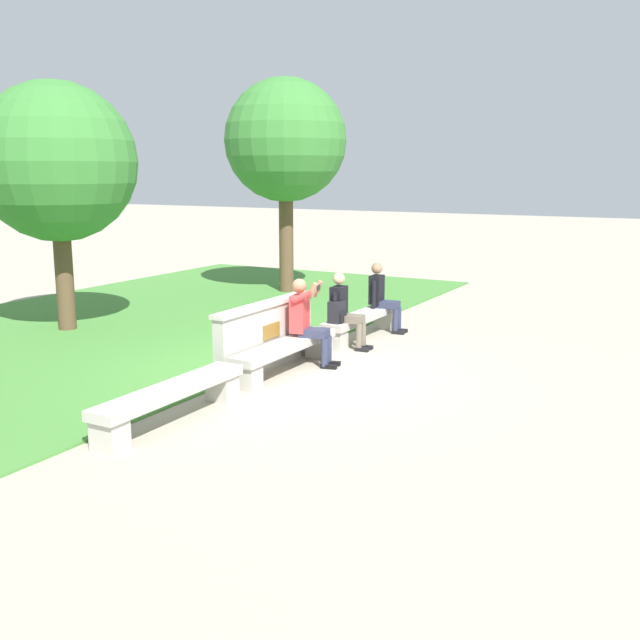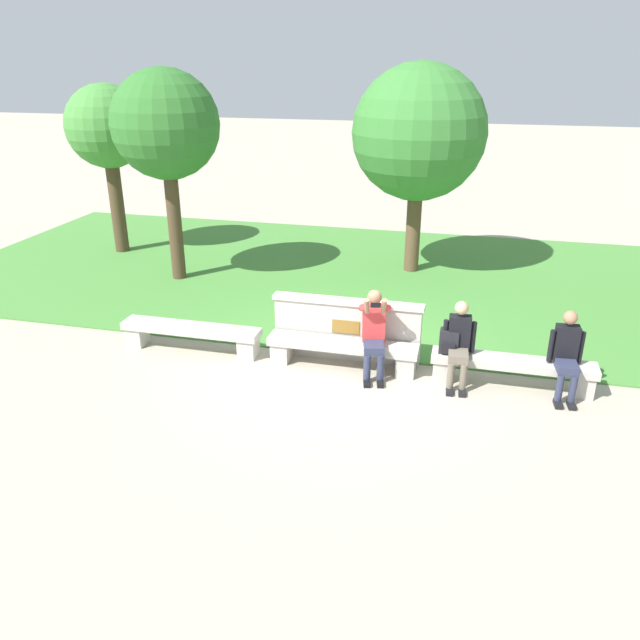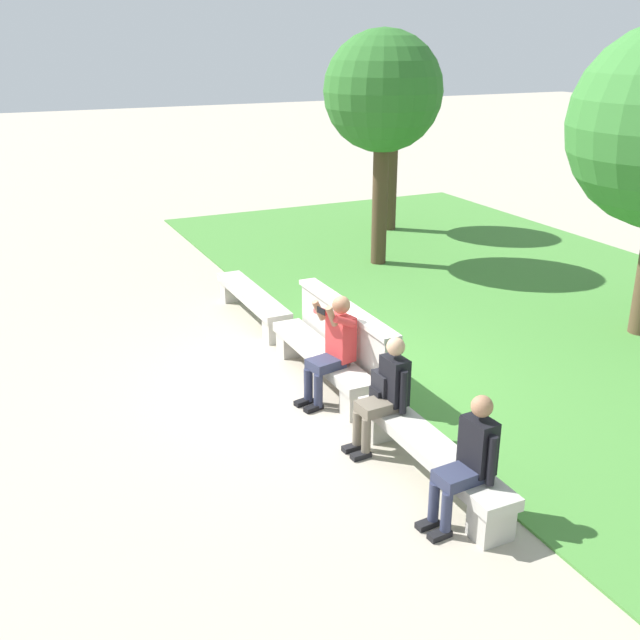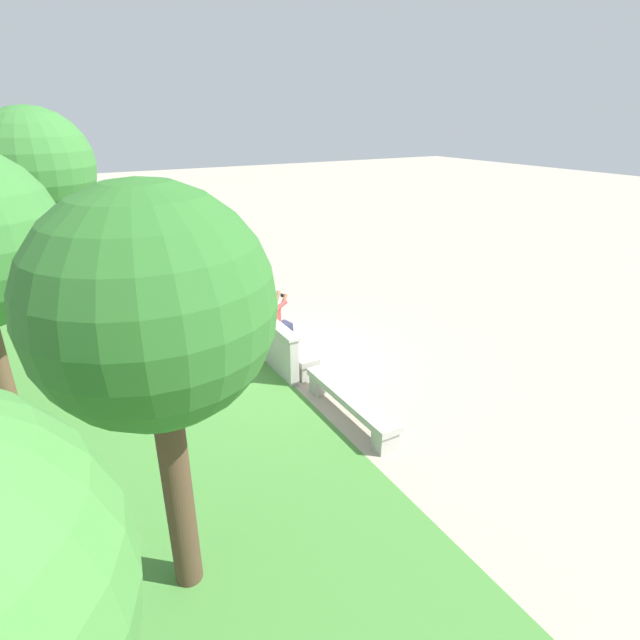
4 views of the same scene
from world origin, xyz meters
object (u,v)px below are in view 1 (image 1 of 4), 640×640
(person_distant, at_px, (345,308))
(bench_near, at_px, (286,351))
(tree_right_background, at_px, (57,163))
(person_photographer, at_px, (307,318))
(backpack, at_px, (337,312))
(person_companion, at_px, (382,295))
(bench_mid, at_px, (362,321))
(bench_main, at_px, (171,397))
(tree_left_background, at_px, (285,141))

(person_distant, bearing_deg, bench_near, 177.84)
(person_distant, bearing_deg, tree_right_background, 103.57)
(person_photographer, height_order, person_distant, person_photographer)
(backpack, relative_size, tree_right_background, 0.10)
(person_distant, xyz_separation_m, person_companion, (1.49, 0.00, 0.00))
(bench_mid, bearing_deg, person_distant, -175.25)
(bench_near, bearing_deg, person_companion, -1.17)
(bench_mid, bearing_deg, bench_main, 180.00)
(person_companion, bearing_deg, bench_mid, 174.55)
(backpack, distance_m, tree_right_background, 5.69)
(bench_near, relative_size, person_distant, 1.87)
(tree_right_background, bearing_deg, bench_mid, -68.07)
(bench_mid, distance_m, person_photographer, 2.10)
(bench_main, height_order, bench_mid, same)
(bench_near, xyz_separation_m, tree_right_background, (0.52, 5.04, 2.72))
(bench_near, relative_size, person_companion, 1.87)
(person_companion, bearing_deg, bench_main, 179.35)
(person_photographer, bearing_deg, person_distant, 0.43)
(person_distant, distance_m, tree_left_background, 6.57)
(bench_mid, distance_m, backpack, 0.99)
(bench_main, distance_m, bench_mid, 5.10)
(bench_main, bearing_deg, person_companion, -0.65)
(bench_mid, distance_m, person_companion, 0.78)
(bench_main, xyz_separation_m, person_distant, (4.31, -0.07, 0.36))
(bench_mid, bearing_deg, person_companion, -5.45)
(bench_main, height_order, tree_right_background, tree_right_background)
(bench_near, height_order, person_photographer, person_photographer)
(bench_near, distance_m, person_companion, 3.27)
(bench_main, bearing_deg, bench_mid, 0.00)
(bench_main, height_order, person_photographer, person_photographer)
(person_distant, distance_m, person_companion, 1.49)
(bench_mid, xyz_separation_m, person_companion, (0.69, -0.07, 0.36))
(bench_mid, bearing_deg, backpack, -179.80)
(tree_left_background, bearing_deg, person_companion, -127.63)
(person_photographer, xyz_separation_m, person_companion, (2.75, 0.01, -0.06))
(backpack, distance_m, tree_left_background, 6.66)
(bench_mid, xyz_separation_m, tree_left_background, (3.67, 3.80, 3.25))
(bench_main, relative_size, tree_right_background, 0.53)
(bench_near, height_order, tree_left_background, tree_left_background)
(bench_main, relative_size, person_photographer, 1.78)
(bench_mid, distance_m, tree_right_background, 6.08)
(person_photographer, relative_size, person_companion, 1.05)
(person_photographer, height_order, person_companion, person_photographer)
(person_distant, distance_m, tree_right_background, 5.76)
(tree_left_background, bearing_deg, backpack, -140.52)
(bench_mid, bearing_deg, person_photographer, -177.89)
(tree_right_background, bearing_deg, person_distant, -76.43)
(bench_mid, relative_size, tree_left_background, 0.47)
(bench_mid, height_order, person_distant, person_distant)
(person_photographer, xyz_separation_m, person_distant, (1.26, 0.01, -0.06))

